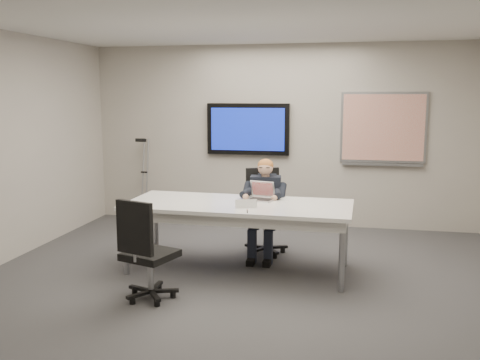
% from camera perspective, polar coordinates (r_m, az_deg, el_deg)
% --- Properties ---
extents(floor, '(6.00, 6.00, 0.02)m').
position_cam_1_polar(floor, '(5.76, 0.02, -11.60)').
color(floor, '#353537').
rests_on(floor, ground).
extents(ceiling, '(6.00, 6.00, 0.02)m').
position_cam_1_polar(ceiling, '(5.44, 0.02, 17.17)').
color(ceiling, silver).
rests_on(ceiling, wall_back).
extents(wall_back, '(6.00, 0.02, 2.80)m').
position_cam_1_polar(wall_back, '(8.37, 4.30, 4.73)').
color(wall_back, '#A8A198').
rests_on(wall_back, ground).
extents(wall_front, '(6.00, 0.02, 2.80)m').
position_cam_1_polar(wall_front, '(2.61, -13.84, -5.32)').
color(wall_front, '#A8A198').
rests_on(wall_front, ground).
extents(conference_table, '(2.61, 1.13, 0.80)m').
position_cam_1_polar(conference_table, '(6.18, -0.18, -3.31)').
color(conference_table, silver).
rests_on(conference_table, ground).
extents(tv_display, '(1.30, 0.09, 0.80)m').
position_cam_1_polar(tv_display, '(8.39, 0.86, 5.45)').
color(tv_display, black).
rests_on(tv_display, wall_back).
extents(whiteboard, '(1.25, 0.08, 1.10)m').
position_cam_1_polar(whiteboard, '(8.27, 15.03, 5.30)').
color(whiteboard, gray).
rests_on(whiteboard, wall_back).
extents(office_chair_far, '(0.67, 0.67, 1.09)m').
position_cam_1_polar(office_chair_far, '(6.95, 2.68, -5.03)').
color(office_chair_far, black).
rests_on(office_chair_far, ground).
extents(office_chair_near, '(0.62, 0.62, 1.04)m').
position_cam_1_polar(office_chair_near, '(5.46, -9.83, -9.31)').
color(office_chair_near, black).
rests_on(office_chair_near, ground).
extents(seated_person, '(0.40, 0.69, 1.24)m').
position_cam_1_polar(seated_person, '(6.68, 2.50, -4.20)').
color(seated_person, '#1D2130').
rests_on(seated_person, office_chair_far).
extents(crutch, '(0.33, 0.58, 1.41)m').
position_cam_1_polar(crutch, '(8.83, -10.12, 0.20)').
color(crutch, '#999AA0').
rests_on(crutch, ground).
extents(laptop, '(0.34, 0.34, 0.21)m').
position_cam_1_polar(laptop, '(6.37, 2.31, -1.62)').
color(laptop, silver).
rests_on(laptop, conference_table).
extents(name_tent, '(0.24, 0.13, 0.09)m').
position_cam_1_polar(name_tent, '(5.92, 0.66, -2.52)').
color(name_tent, silver).
rests_on(name_tent, conference_table).
extents(pen, '(0.04, 0.14, 0.01)m').
position_cam_1_polar(pen, '(5.72, 0.78, -3.33)').
color(pen, black).
rests_on(pen, conference_table).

